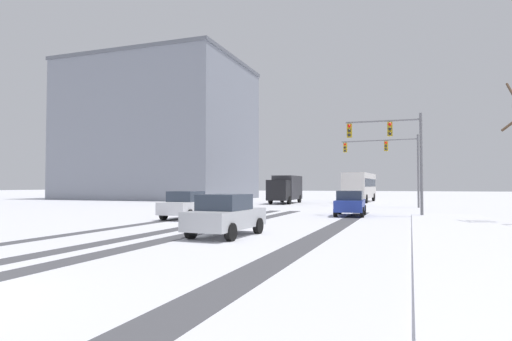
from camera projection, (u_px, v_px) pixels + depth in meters
wheel_track_left_lane at (182, 228)px, 19.67m from camera, size 0.85×29.08×0.01m
wheel_track_right_lane at (324, 234)px, 17.45m from camera, size 1.02×29.08×0.01m
wheel_track_center at (128, 226)px, 20.67m from camera, size 0.74×29.08×0.01m
wheel_track_oncoming at (213, 229)px, 19.14m from camera, size 0.89×29.08×0.01m
sidewalk_kerb_right at (476, 242)px, 14.39m from camera, size 4.00×29.08×0.12m
traffic_signal_near_right at (394, 144)px, 27.29m from camera, size 4.71×0.47×6.50m
traffic_signal_far_right at (390, 156)px, 39.07m from camera, size 6.89×0.74×6.50m
car_blue_lead at (350, 203)px, 27.66m from camera, size 2.00×4.18×1.62m
car_white_second at (187, 205)px, 25.16m from camera, size 1.87×4.12×1.62m
car_silver_third at (226, 215)px, 16.56m from camera, size 1.99×4.18×1.62m
bus_oncoming at (360, 185)px, 51.17m from camera, size 2.94×11.08×3.38m
box_truck_delivery at (285, 188)px, 46.95m from camera, size 2.42×7.44×3.02m
office_building_far_left_block at (160, 132)px, 64.15m from camera, size 24.85×19.25×19.89m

